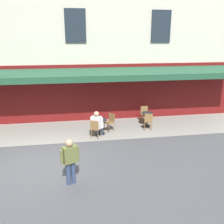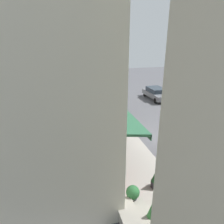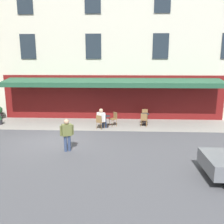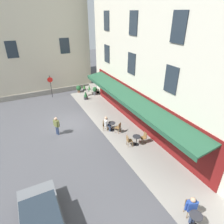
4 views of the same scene
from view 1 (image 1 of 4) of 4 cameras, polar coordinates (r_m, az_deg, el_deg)
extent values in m
plane|color=#4C4C51|center=(10.10, -16.16, -11.24)|extent=(70.00, 70.00, 0.00)
cube|color=gray|center=(13.25, -0.42, -3.69)|extent=(20.50, 3.20, 0.01)
cube|color=maroon|center=(14.27, -2.40, 4.46)|extent=(16.00, 0.06, 3.20)
cube|color=#235138|center=(13.25, -2.03, 9.01)|extent=(15.00, 1.70, 0.36)
cube|color=#235138|center=(12.47, -1.53, 7.47)|extent=(15.00, 0.04, 0.28)
cube|color=#232D38|center=(14.72, 11.14, 18.66)|extent=(1.10, 0.06, 1.70)
cube|color=#232D38|center=(13.86, -8.38, 18.93)|extent=(1.10, 0.06, 1.70)
cylinder|color=black|center=(12.50, -2.52, -4.93)|extent=(0.40, 0.40, 0.03)
cylinder|color=black|center=(12.38, -2.54, -3.44)|extent=(0.06, 0.06, 0.72)
cylinder|color=#2D2D33|center=(12.25, -2.56, -1.80)|extent=(0.60, 0.60, 0.03)
cylinder|color=olive|center=(12.04, -2.54, -4.73)|extent=(0.03, 0.03, 0.45)
cylinder|color=olive|center=(12.17, -4.01, -4.50)|extent=(0.03, 0.03, 0.45)
cylinder|color=olive|center=(11.75, -3.23, -5.29)|extent=(0.03, 0.03, 0.45)
cylinder|color=olive|center=(11.89, -4.72, -5.05)|extent=(0.03, 0.03, 0.45)
cube|color=olive|center=(11.87, -3.65, -3.79)|extent=(0.55, 0.55, 0.04)
cube|color=olive|center=(11.64, -4.05, -3.01)|extent=(0.36, 0.24, 0.42)
cylinder|color=olive|center=(12.78, -1.73, -3.42)|extent=(0.03, 0.03, 0.45)
cylinder|color=olive|center=(12.54, -0.70, -3.82)|extent=(0.03, 0.03, 0.45)
cylinder|color=olive|center=(12.99, -0.60, -3.08)|extent=(0.03, 0.03, 0.45)
cylinder|color=olive|center=(12.76, 0.43, -3.45)|extent=(0.03, 0.03, 0.45)
cube|color=olive|center=(12.68, -0.65, -2.40)|extent=(0.55, 0.55, 0.04)
cube|color=olive|center=(12.73, -0.06, -1.24)|extent=(0.25, 0.36, 0.42)
cylinder|color=black|center=(13.71, 7.92, -3.09)|extent=(0.40, 0.40, 0.03)
cylinder|color=black|center=(13.60, 7.98, -1.72)|extent=(0.06, 0.06, 0.72)
cylinder|color=#2D2D33|center=(13.49, 8.05, -0.21)|extent=(0.60, 0.60, 0.03)
cylinder|color=olive|center=(13.31, 8.85, -2.79)|extent=(0.03, 0.03, 0.45)
cylinder|color=olive|center=(13.27, 7.39, -2.79)|extent=(0.03, 0.03, 0.45)
cylinder|color=olive|center=(12.99, 9.02, -3.29)|extent=(0.03, 0.03, 0.45)
cylinder|color=olive|center=(12.95, 7.53, -3.29)|extent=(0.03, 0.03, 0.45)
cube|color=olive|center=(13.05, 8.24, -2.02)|extent=(0.47, 0.47, 0.04)
cube|color=olive|center=(12.81, 8.37, -1.31)|extent=(0.40, 0.12, 0.42)
cylinder|color=olive|center=(13.96, 6.92, -1.78)|extent=(0.03, 0.03, 0.45)
cylinder|color=olive|center=(14.03, 8.28, -1.73)|extent=(0.03, 0.03, 0.45)
cylinder|color=olive|center=(14.27, 6.63, -1.35)|extent=(0.03, 0.03, 0.45)
cylinder|color=olive|center=(14.35, 7.96, -1.31)|extent=(0.03, 0.03, 0.45)
cube|color=olive|center=(14.08, 7.48, -0.59)|extent=(0.42, 0.42, 0.04)
cube|color=olive|center=(14.18, 7.36, 0.51)|extent=(0.40, 0.07, 0.42)
cylinder|color=navy|center=(12.25, -2.45, -4.28)|extent=(0.15, 0.15, 0.47)
cylinder|color=navy|center=(12.02, -2.79, -3.41)|extent=(0.31, 0.37, 0.16)
cylinder|color=navy|center=(12.32, -3.23, -4.17)|extent=(0.15, 0.15, 0.47)
cylinder|color=navy|center=(12.10, -3.58, -3.30)|extent=(0.31, 0.37, 0.16)
cube|color=silver|center=(11.82, -3.55, -2.32)|extent=(0.54, 0.47, 0.57)
sphere|color=tan|center=(11.70, -3.58, -0.43)|extent=(0.25, 0.25, 0.25)
cylinder|color=silver|center=(11.72, -2.30, -2.57)|extent=(0.10, 0.10, 0.50)
cylinder|color=silver|center=(11.95, -4.77, -2.23)|extent=(0.10, 0.10, 0.50)
cylinder|color=navy|center=(8.49, -8.84, -13.40)|extent=(0.14, 0.14, 0.77)
cylinder|color=navy|center=(8.43, -9.96, -13.70)|extent=(0.14, 0.14, 0.77)
cube|color=olive|center=(8.15, -9.62, -9.54)|extent=(0.52, 0.42, 0.55)
sphere|color=tan|center=(7.99, -9.75, -7.00)|extent=(0.24, 0.24, 0.24)
cylinder|color=olive|center=(8.26, -7.87, -9.21)|extent=(0.10, 0.10, 0.48)
cylinder|color=olive|center=(8.06, -11.40, -10.07)|extent=(0.10, 0.10, 0.48)
camera|label=2|loc=(20.46, -50.70, 16.56)|focal=31.82mm
camera|label=3|loc=(3.92, 129.02, -17.39)|focal=37.54mm
camera|label=4|loc=(15.35, 65.05, 24.27)|focal=31.08mm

